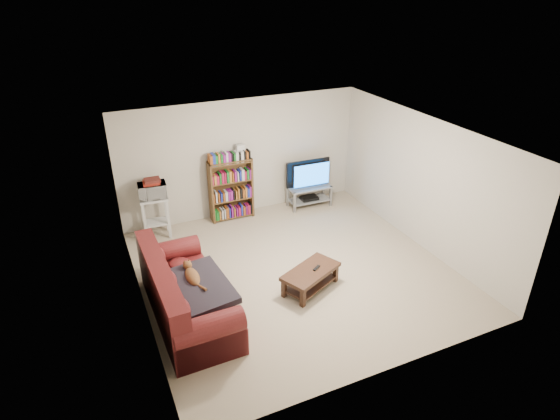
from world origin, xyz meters
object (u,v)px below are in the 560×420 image
coffee_table (311,276)px  bookshelf (231,189)px  sofa (182,298)px  tv_stand (309,193)px

coffee_table → bookshelf: size_ratio=0.86×
sofa → tv_stand: (3.38, 2.53, -0.02)m
sofa → coffee_table: sofa is taller
bookshelf → tv_stand: bearing=-5.4°
coffee_table → bookshelf: bearing=71.7°
bookshelf → sofa: bearing=-121.5°
sofa → bookshelf: 3.20m
coffee_table → tv_stand: bearing=38.0°
sofa → coffee_table: size_ratio=2.08×
tv_stand → bookshelf: (-1.70, 0.17, 0.34)m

